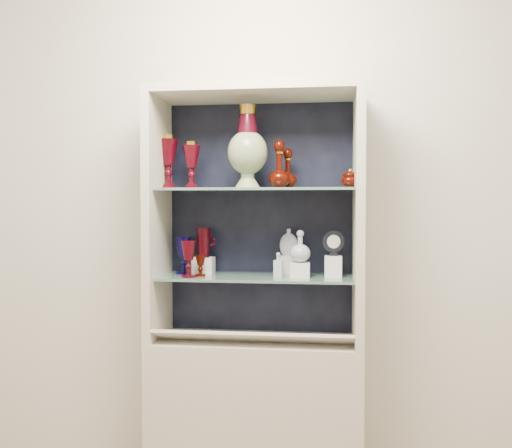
# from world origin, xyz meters

# --- Properties ---
(wall_back) EXTENTS (3.50, 0.02, 2.80)m
(wall_back) POSITION_xyz_m (0.00, 1.75, 1.40)
(wall_back) COLOR beige
(wall_back) RESTS_ON ground
(cabinet_base) EXTENTS (1.00, 0.40, 0.75)m
(cabinet_base) POSITION_xyz_m (0.00, 1.53, 0.38)
(cabinet_base) COLOR beige
(cabinet_base) RESTS_ON ground
(cabinet_back_panel) EXTENTS (0.98, 0.02, 1.15)m
(cabinet_back_panel) POSITION_xyz_m (0.00, 1.72, 1.32)
(cabinet_back_panel) COLOR black
(cabinet_back_panel) RESTS_ON cabinet_base
(cabinet_side_left) EXTENTS (0.04, 0.40, 1.15)m
(cabinet_side_left) POSITION_xyz_m (-0.48, 1.53, 1.32)
(cabinet_side_left) COLOR beige
(cabinet_side_left) RESTS_ON cabinet_base
(cabinet_side_right) EXTENTS (0.04, 0.40, 1.15)m
(cabinet_side_right) POSITION_xyz_m (0.48, 1.53, 1.32)
(cabinet_side_right) COLOR beige
(cabinet_side_right) RESTS_ON cabinet_base
(cabinet_top_cap) EXTENTS (1.00, 0.40, 0.04)m
(cabinet_top_cap) POSITION_xyz_m (0.00, 1.53, 1.92)
(cabinet_top_cap) COLOR beige
(cabinet_top_cap) RESTS_ON cabinet_side_left
(shelf_lower) EXTENTS (0.92, 0.34, 0.01)m
(shelf_lower) POSITION_xyz_m (0.00, 1.55, 1.04)
(shelf_lower) COLOR slate
(shelf_lower) RESTS_ON cabinet_side_left
(shelf_upper) EXTENTS (0.92, 0.34, 0.01)m
(shelf_upper) POSITION_xyz_m (0.00, 1.55, 1.46)
(shelf_upper) COLOR slate
(shelf_upper) RESTS_ON cabinet_side_left
(label_ledge) EXTENTS (0.92, 0.17, 0.09)m
(label_ledge) POSITION_xyz_m (0.00, 1.42, 0.78)
(label_ledge) COLOR beige
(label_ledge) RESTS_ON cabinet_base
(label_card_0) EXTENTS (0.10, 0.06, 0.03)m
(label_card_0) POSITION_xyz_m (0.09, 1.42, 0.80)
(label_card_0) COLOR white
(label_card_0) RESTS_ON label_ledge
(label_card_1) EXTENTS (0.10, 0.06, 0.03)m
(label_card_1) POSITION_xyz_m (-0.24, 1.42, 0.80)
(label_card_1) COLOR white
(label_card_1) RESTS_ON label_ledge
(pedestal_lamp_left) EXTENTS (0.13, 0.13, 0.26)m
(pedestal_lamp_left) POSITION_xyz_m (-0.44, 1.58, 1.60)
(pedestal_lamp_left) COLOR #43050E
(pedestal_lamp_left) RESTS_ON shelf_upper
(pedestal_lamp_right) EXTENTS (0.10, 0.10, 0.23)m
(pedestal_lamp_right) POSITION_xyz_m (-0.32, 1.55, 1.58)
(pedestal_lamp_right) COLOR #43050E
(pedestal_lamp_right) RESTS_ON shelf_upper
(enamel_urn) EXTENTS (0.25, 0.25, 0.39)m
(enamel_urn) POSITION_xyz_m (-0.03, 1.49, 1.66)
(enamel_urn) COLOR #12491F
(enamel_urn) RESTS_ON shelf_upper
(ruby_decanter_a) EXTENTS (0.10, 0.10, 0.25)m
(ruby_decanter_a) POSITION_xyz_m (0.11, 1.51, 1.60)
(ruby_decanter_a) COLOR #410800
(ruby_decanter_a) RESTS_ON shelf_upper
(ruby_decanter_b) EXTENTS (0.10, 0.10, 0.21)m
(ruby_decanter_b) POSITION_xyz_m (0.15, 1.60, 1.57)
(ruby_decanter_b) COLOR #410800
(ruby_decanter_b) RESTS_ON shelf_upper
(lidded_bowl) EXTENTS (0.09, 0.09, 0.09)m
(lidded_bowl) POSITION_xyz_m (0.44, 1.54, 1.52)
(lidded_bowl) COLOR #410800
(lidded_bowl) RESTS_ON shelf_upper
(cobalt_goblet) EXTENTS (0.10, 0.10, 0.18)m
(cobalt_goblet) POSITION_xyz_m (-0.37, 1.60, 1.14)
(cobalt_goblet) COLOR #0A033E
(cobalt_goblet) RESTS_ON shelf_lower
(ruby_goblet_tall) EXTENTS (0.07, 0.07, 0.17)m
(ruby_goblet_tall) POSITION_xyz_m (-0.31, 1.46, 1.14)
(ruby_goblet_tall) COLOR #43050E
(ruby_goblet_tall) RESTS_ON shelf_lower
(ruby_goblet_small) EXTENTS (0.05, 0.05, 0.10)m
(ruby_goblet_small) POSITION_xyz_m (-0.27, 1.51, 1.10)
(ruby_goblet_small) COLOR #410800
(ruby_goblet_small) RESTS_ON shelf_lower
(riser_ruby_pitcher) EXTENTS (0.10, 0.10, 0.08)m
(riser_ruby_pitcher) POSITION_xyz_m (-0.27, 1.61, 1.09)
(riser_ruby_pitcher) COLOR silver
(riser_ruby_pitcher) RESTS_ON shelf_lower
(ruby_pitcher) EXTENTS (0.11, 0.07, 0.15)m
(ruby_pitcher) POSITION_xyz_m (-0.27, 1.61, 1.20)
(ruby_pitcher) COLOR #43050E
(ruby_pitcher) RESTS_ON riser_ruby_pitcher
(clear_square_bottle) EXTENTS (0.05, 0.05, 0.12)m
(clear_square_bottle) POSITION_xyz_m (0.11, 1.54, 1.11)
(clear_square_bottle) COLOR #A7B2C0
(clear_square_bottle) RESTS_ON shelf_lower
(riser_flat_flask) EXTENTS (0.09, 0.09, 0.09)m
(riser_flat_flask) POSITION_xyz_m (0.15, 1.64, 1.09)
(riser_flat_flask) COLOR silver
(riser_flat_flask) RESTS_ON shelf_lower
(flat_flask) EXTENTS (0.11, 0.07, 0.14)m
(flat_flask) POSITION_xyz_m (0.15, 1.64, 1.21)
(flat_flask) COLOR #B3B8C7
(flat_flask) RESTS_ON riser_flat_flask
(riser_clear_round_decanter) EXTENTS (0.09, 0.09, 0.07)m
(riser_clear_round_decanter) POSITION_xyz_m (0.21, 1.52, 1.08)
(riser_clear_round_decanter) COLOR silver
(riser_clear_round_decanter) RESTS_ON shelf_lower
(clear_round_decanter) EXTENTS (0.11, 0.11, 0.15)m
(clear_round_decanter) POSITION_xyz_m (0.21, 1.52, 1.19)
(clear_round_decanter) COLOR #A7B2C0
(clear_round_decanter) RESTS_ON riser_clear_round_decanter
(riser_cameo_medallion) EXTENTS (0.08, 0.08, 0.10)m
(riser_cameo_medallion) POSITION_xyz_m (0.37, 1.55, 1.10)
(riser_cameo_medallion) COLOR silver
(riser_cameo_medallion) RESTS_ON shelf_lower
(cameo_medallion) EXTENTS (0.11, 0.06, 0.12)m
(cameo_medallion) POSITION_xyz_m (0.37, 1.55, 1.21)
(cameo_medallion) COLOR black
(cameo_medallion) RESTS_ON riser_cameo_medallion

